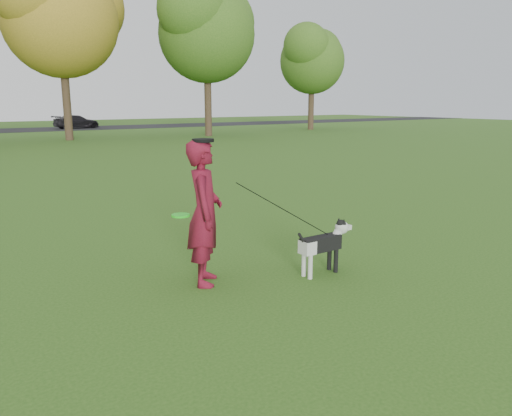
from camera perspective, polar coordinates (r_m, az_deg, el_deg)
ground at (r=7.37m, az=1.23°, el=-6.70°), size 120.00×120.00×0.00m
man at (r=6.52m, az=-5.89°, el=-0.57°), size 0.76×0.83×1.91m
dog at (r=7.03m, az=7.85°, el=-3.83°), size 0.99×0.20×0.76m
car_right at (r=47.29m, az=-19.82°, el=9.27°), size 4.19×2.37×1.14m
man_held_items at (r=6.82m, az=3.33°, el=-0.26°), size 2.20×0.76×1.41m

